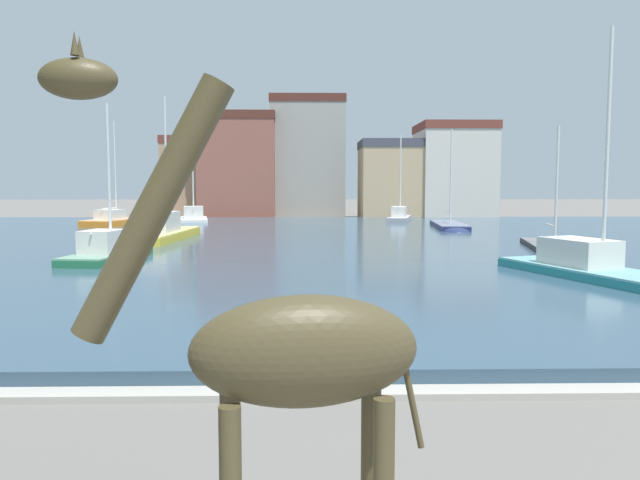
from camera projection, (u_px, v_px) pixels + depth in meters
harbor_water at (318, 243)px, 35.05m from camera, size 77.42×49.79×0.37m
quay_edge_coping at (344, 393)px, 10.02m from camera, size 77.42×0.50×0.12m
giraffe_statue at (286, 364)px, 4.16m from camera, size 2.51×0.78×4.39m
sailboat_orange at (117, 223)px, 47.48m from camera, size 3.97×6.50×8.35m
sailboat_navy at (450, 228)px, 44.02m from camera, size 2.72×8.91×7.45m
sailboat_white at (194, 219)px, 53.00m from camera, size 3.30×6.69×5.74m
sailboat_black at (555, 250)px, 29.55m from camera, size 3.62×7.70×6.28m
sailboat_green at (111, 255)px, 25.54m from camera, size 2.56×6.06×6.79m
sailboat_teal at (601, 274)px, 20.14m from camera, size 4.58×8.43×8.46m
sailboat_yellow at (167, 234)px, 35.43m from camera, size 2.64×9.75×8.50m
sailboat_grey at (400, 218)px, 53.81m from camera, size 3.14×6.93×7.84m
mooring_bollard at (330, 385)px, 9.85m from camera, size 0.24×0.24×0.50m
townhouse_tall_gabled at (200, 177)px, 65.13m from camera, size 7.60×5.36×8.54m
townhouse_wide_warehouse at (238, 166)px, 63.04m from camera, size 7.83×6.08×10.80m
townhouse_corner_house at (308, 158)px, 64.66m from camera, size 7.78×6.30×12.63m
townhouse_end_terrace at (390, 180)px, 62.25m from camera, size 6.15×6.85×7.96m
townhouse_narrow_midrow at (454, 172)px, 62.39m from camera, size 7.37×7.75×9.68m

